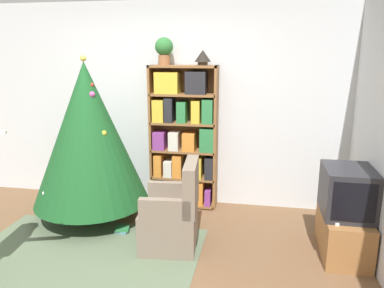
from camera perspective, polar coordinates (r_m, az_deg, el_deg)
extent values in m
plane|color=brown|center=(3.69, -11.44, -18.83)|extent=(14.00, 14.00, 0.00)
cube|color=silver|center=(4.95, -4.06, 5.99)|extent=(8.00, 0.10, 2.60)
cube|color=#56664C|center=(3.94, -17.07, -16.82)|extent=(2.28, 1.79, 0.01)
cube|color=brown|center=(4.86, -6.02, 1.12)|extent=(0.03, 0.27, 1.82)
cube|color=brown|center=(4.70, 3.64, 0.72)|extent=(0.03, 0.27, 1.82)
cube|color=brown|center=(4.65, -1.33, 11.74)|extent=(0.85, 0.27, 0.03)
cube|color=brown|center=(4.89, -0.96, 1.26)|extent=(0.85, 0.01, 1.82)
cube|color=brown|center=(5.03, -1.22, -8.87)|extent=(0.82, 0.27, 0.03)
cube|color=#2D7A42|center=(5.03, -5.10, -6.99)|extent=(0.09, 0.23, 0.29)
cube|color=orange|center=(5.02, -3.74, -7.27)|extent=(0.10, 0.24, 0.25)
cube|color=#B22D28|center=(4.98, -2.70, -7.36)|extent=(0.08, 0.21, 0.26)
cube|color=#843889|center=(4.96, -1.23, -7.55)|extent=(0.09, 0.22, 0.24)
cube|color=#5B899E|center=(4.95, -0.09, -7.54)|extent=(0.10, 0.24, 0.25)
cube|color=orange|center=(4.93, 1.38, -7.31)|extent=(0.08, 0.25, 0.30)
cube|color=#843889|center=(4.91, 2.51, -8.02)|extent=(0.07, 0.20, 0.21)
cube|color=brown|center=(4.91, -1.24, -5.02)|extent=(0.82, 0.27, 0.03)
cube|color=orange|center=(4.91, -5.02, -3.16)|extent=(0.10, 0.21, 0.28)
cube|color=beige|center=(4.89, -3.49, -3.65)|extent=(0.11, 0.22, 0.21)
cube|color=orange|center=(4.86, -2.09, -3.27)|extent=(0.12, 0.24, 0.29)
cube|color=#284C93|center=(4.84, -0.49, -3.86)|extent=(0.08, 0.24, 0.20)
cube|color=gold|center=(4.79, 0.98, -3.62)|extent=(0.10, 0.20, 0.27)
cube|color=#232328|center=(4.78, 2.69, -3.62)|extent=(0.10, 0.21, 0.28)
cube|color=brown|center=(4.80, -1.26, -0.98)|extent=(0.82, 0.27, 0.03)
cube|color=#843889|center=(4.82, -4.84, 0.63)|extent=(0.15, 0.23, 0.23)
cube|color=beige|center=(4.76, -2.67, 0.51)|extent=(0.13, 0.20, 0.23)
cube|color=orange|center=(4.74, -0.36, 0.43)|extent=(0.16, 0.24, 0.23)
cube|color=#2D7A42|center=(4.68, 2.39, 0.67)|extent=(0.18, 0.20, 0.30)
cube|color=brown|center=(4.72, -1.28, 3.22)|extent=(0.82, 0.27, 0.03)
cube|color=gold|center=(4.74, -5.00, 5.09)|extent=(0.14, 0.20, 0.28)
cube|color=#232328|center=(4.70, -3.45, 5.20)|extent=(0.10, 0.19, 0.30)
cube|color=#2D7A42|center=(4.69, -1.43, 4.94)|extent=(0.11, 0.24, 0.26)
cube|color=gold|center=(4.65, 0.73, 4.98)|extent=(0.10, 0.24, 0.28)
cube|color=#2D7A42|center=(4.63, 2.50, 5.03)|extent=(0.13, 0.23, 0.30)
cube|color=brown|center=(4.67, -1.30, 7.54)|extent=(0.82, 0.27, 0.03)
cube|color=gold|center=(4.68, -3.72, 9.31)|extent=(0.29, 0.23, 0.26)
cube|color=#232328|center=(4.61, 0.71, 9.33)|extent=(0.25, 0.24, 0.27)
cube|color=#996638|center=(4.12, 22.02, -12.56)|extent=(0.42, 0.78, 0.43)
cube|color=#28282D|center=(3.95, 22.61, -6.68)|extent=(0.46, 0.56, 0.47)
cube|color=black|center=(3.69, 23.50, -8.20)|extent=(0.38, 0.01, 0.37)
cube|color=white|center=(3.79, 21.10, -11.03)|extent=(0.04, 0.12, 0.02)
cylinder|color=#4C3323|center=(4.82, -14.75, -10.17)|extent=(0.36, 0.36, 0.10)
cylinder|color=brown|center=(4.78, -14.83, -8.96)|extent=(0.08, 0.08, 0.12)
cone|color=#195123|center=(4.52, -15.53, 1.51)|extent=(1.35, 1.35, 1.66)
sphere|color=#B74C93|center=(4.32, -15.00, 7.31)|extent=(0.07, 0.07, 0.07)
sphere|color=silver|center=(4.99, -12.65, -1.45)|extent=(0.05, 0.05, 0.05)
sphere|color=silver|center=(4.49, -21.46, -7.04)|extent=(0.06, 0.06, 0.06)
sphere|color=red|center=(4.37, -15.01, 8.69)|extent=(0.04, 0.04, 0.04)
sphere|color=gold|center=(4.26, -13.29, 1.61)|extent=(0.06, 0.06, 0.06)
sphere|color=#E5CC4C|center=(4.42, -16.26, 12.46)|extent=(0.07, 0.07, 0.07)
cube|color=#7A6B5B|center=(3.97, -3.54, -12.58)|extent=(0.61, 0.61, 0.42)
cube|color=#7A6B5B|center=(3.76, -0.15, -6.44)|extent=(0.18, 0.57, 0.50)
cube|color=#7A6B5B|center=(4.06, -3.12, -7.16)|extent=(0.51, 0.13, 0.20)
cube|color=#7A6B5B|center=(3.62, -4.16, -9.86)|extent=(0.51, 0.13, 0.20)
cylinder|color=#935B38|center=(4.70, -4.25, 12.65)|extent=(0.14, 0.14, 0.12)
sphere|color=#2D7033|center=(4.70, -4.29, 14.59)|extent=(0.22, 0.22, 0.22)
cylinder|color=#473828|center=(4.60, 1.64, 12.16)|extent=(0.12, 0.12, 0.04)
cone|color=black|center=(4.60, 1.65, 13.28)|extent=(0.20, 0.20, 0.14)
cube|color=#5B899E|center=(4.39, -10.60, -12.92)|extent=(0.15, 0.12, 0.03)
cube|color=#2D7A42|center=(4.37, -10.55, -12.57)|extent=(0.16, 0.13, 0.03)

